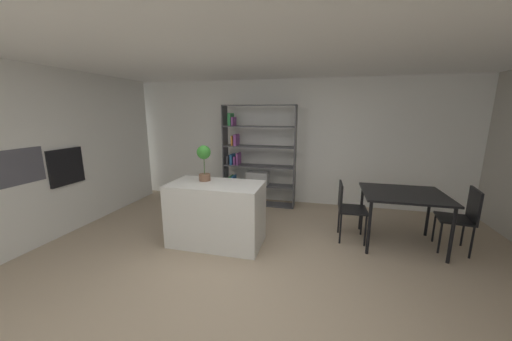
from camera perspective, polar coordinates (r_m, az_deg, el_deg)
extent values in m
plane|color=tan|center=(3.45, -3.35, -21.50)|extent=(10.36, 10.36, 0.00)
cube|color=white|center=(2.95, -4.05, 25.65)|extent=(7.52, 5.98, 0.06)
cube|color=white|center=(5.79, 5.30, 5.95)|extent=(7.52, 0.06, 2.57)
cube|color=silver|center=(5.09, -42.83, 1.86)|extent=(0.65, 5.39, 2.57)
cube|color=black|center=(5.18, -35.13, 0.65)|extent=(0.04, 0.58, 0.57)
cylinder|color=#B7BABC|center=(5.18, -35.70, 3.21)|extent=(0.02, 0.46, 0.02)
cube|color=silver|center=(4.05, -8.34, -8.98)|extent=(1.33, 0.71, 0.91)
cylinder|color=brown|center=(4.09, -10.76, -1.42)|extent=(0.17, 0.17, 0.10)
cylinder|color=#476633|center=(4.05, -10.86, 0.99)|extent=(0.01, 0.01, 0.25)
sphere|color=#34822D|center=(4.01, -10.97, 3.80)|extent=(0.20, 0.20, 0.20)
cube|color=#4C4C51|center=(5.76, -6.48, 3.30)|extent=(0.02, 0.31, 2.05)
cube|color=#4C4C51|center=(5.42, 8.22, 2.70)|extent=(0.02, 0.31, 2.05)
cube|color=#4C4C51|center=(5.47, 0.68, 13.58)|extent=(1.49, 0.31, 0.02)
cube|color=#4C4C51|center=(5.79, 0.63, -6.94)|extent=(1.49, 0.31, 0.02)
cube|color=#4C4C51|center=(5.67, 0.64, -2.99)|extent=(1.45, 0.31, 0.02)
cube|color=#4C4C51|center=(5.58, 0.65, 0.99)|extent=(1.45, 0.31, 0.02)
cube|color=#4C4C51|center=(5.51, 0.66, 5.09)|extent=(1.45, 0.31, 0.02)
cube|color=#4C4C51|center=(5.48, 0.67, 9.26)|extent=(1.45, 0.31, 0.02)
cube|color=#338E4C|center=(5.91, -4.79, -5.54)|extent=(0.05, 0.25, 0.18)
cube|color=silver|center=(5.88, -4.12, -5.37)|extent=(0.04, 0.25, 0.23)
cube|color=#338E4C|center=(5.82, -5.26, -1.81)|extent=(0.04, 0.25, 0.14)
cube|color=#2D6BAD|center=(5.80, -4.68, -1.81)|extent=(0.04, 0.25, 0.15)
cube|color=#38383D|center=(5.74, -5.71, 2.29)|extent=(0.05, 0.25, 0.18)
cube|color=#2D6BAD|center=(5.72, -4.98, 2.43)|extent=(0.05, 0.25, 0.22)
cube|color=#8E4793|center=(5.70, -4.30, 2.19)|extent=(0.04, 0.25, 0.17)
cube|color=#8E4793|center=(5.67, -3.70, 2.52)|extent=(0.04, 0.25, 0.24)
cube|color=orange|center=(5.65, -4.78, 6.34)|extent=(0.03, 0.25, 0.20)
cube|color=#8E4793|center=(5.63, -4.15, 6.49)|extent=(0.06, 0.25, 0.23)
cube|color=#338E4C|center=(5.64, -5.33, 10.69)|extent=(0.06, 0.25, 0.25)
cube|color=#8E4793|center=(5.62, -4.72, 10.29)|extent=(0.03, 0.25, 0.17)
cube|color=#B7BABC|center=(5.64, 0.39, -1.59)|extent=(0.44, 0.27, 0.26)
cube|color=black|center=(4.39, 28.73, -4.35)|extent=(1.10, 0.94, 0.03)
cylinder|color=black|center=(4.04, 22.74, -11.11)|extent=(0.04, 0.04, 0.76)
cylinder|color=black|center=(4.31, 35.98, -11.09)|extent=(0.04, 0.04, 0.76)
cylinder|color=black|center=(4.80, 21.33, -7.28)|extent=(0.04, 0.04, 0.76)
cylinder|color=black|center=(5.03, 32.56, -7.53)|extent=(0.04, 0.04, 0.76)
cube|color=black|center=(4.70, 36.33, -8.21)|extent=(0.47, 0.49, 0.03)
cube|color=black|center=(4.69, 38.97, -5.66)|extent=(0.09, 0.43, 0.43)
cylinder|color=black|center=(4.91, 33.42, -10.00)|extent=(0.03, 0.03, 0.45)
cylinder|color=black|center=(4.57, 34.29, -11.69)|extent=(0.03, 0.03, 0.45)
cylinder|color=black|center=(5.00, 37.49, -10.16)|extent=(0.03, 0.03, 0.45)
cylinder|color=black|center=(4.66, 38.65, -11.81)|extent=(0.03, 0.03, 0.45)
cube|color=black|center=(4.36, 19.71, -7.74)|extent=(0.41, 0.44, 0.03)
cube|color=black|center=(4.27, 17.39, -5.06)|extent=(0.04, 0.44, 0.39)
cylinder|color=black|center=(4.30, 22.08, -11.74)|extent=(0.03, 0.03, 0.47)
cylinder|color=black|center=(4.64, 21.40, -9.88)|extent=(0.03, 0.03, 0.47)
cylinder|color=black|center=(4.25, 17.38, -11.63)|extent=(0.03, 0.03, 0.47)
cylinder|color=black|center=(4.60, 17.07, -9.75)|extent=(0.03, 0.03, 0.47)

